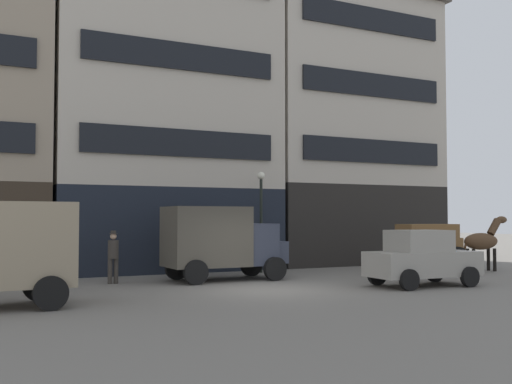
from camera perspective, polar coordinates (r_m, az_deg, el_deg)
name	(u,v)px	position (r m, az deg, el deg)	size (l,w,h in m)	color
ground_plane	(269,290)	(18.96, 1.20, -9.19)	(120.00, 120.00, 0.00)	slate
building_center_left	(158,105)	(27.95, -9.21, 8.04)	(10.05, 6.98, 14.52)	black
building_center_right	(335,128)	(31.95, 7.42, 5.99)	(9.68, 6.98, 13.73)	black
cargo_wagon	(428,245)	(25.09, 15.91, -4.82)	(3.01, 1.72, 1.98)	brown
draft_horse	(483,241)	(27.15, 20.55, -4.31)	(2.35, 0.73, 2.30)	#513823
delivery_truck_near	(221,240)	(21.71, -3.28, -4.57)	(4.37, 2.16, 2.62)	#333847
sedan_dark	(422,258)	(20.62, 15.32, -6.01)	(3.77, 1.99, 1.83)	gray
pedestrian_officer	(113,255)	(21.18, -13.28, -5.75)	(0.50, 0.50, 1.79)	#38332D
streetlamp_curbside	(261,207)	(24.79, 0.48, -1.42)	(0.32, 0.32, 4.12)	black
fire_hydrant_curbside	(385,258)	(27.89, 12.08, -6.10)	(0.24, 0.24, 0.83)	maroon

